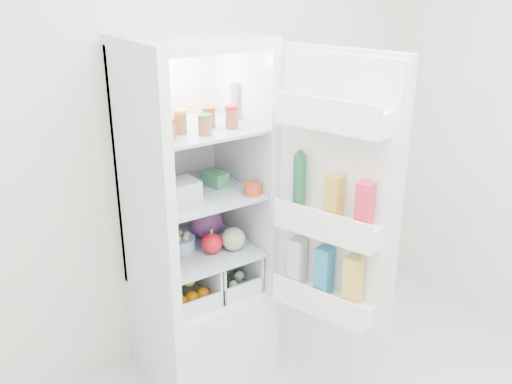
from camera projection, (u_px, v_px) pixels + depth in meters
room_walls at (428, 134)px, 1.81m from camera, size 3.02×3.02×2.61m
refrigerator at (195, 256)px, 3.00m from camera, size 0.60×0.60×1.80m
shelf_low at (200, 248)px, 2.92m from camera, size 0.49×0.53×0.01m
shelf_mid at (198, 192)px, 2.81m from camera, size 0.49×0.53×0.02m
shelf_top at (195, 127)px, 2.69m from camera, size 0.49×0.53×0.02m
crisper_left at (180, 277)px, 2.91m from camera, size 0.23×0.46×0.22m
crisper_right at (221, 264)px, 3.04m from camera, size 0.23×0.46×0.22m
condiment_jars at (199, 123)px, 2.56m from camera, size 0.38×0.16×0.08m
squeeze_bottle at (232, 101)px, 2.77m from camera, size 0.06×0.06×0.18m
tub_white at (182, 189)px, 2.70m from camera, size 0.15×0.15×0.09m
tin_red at (252, 189)px, 2.75m from camera, size 0.10×0.10×0.06m
tub_green at (215, 179)px, 2.86m from camera, size 0.12×0.14×0.07m
red_cabbage at (206, 222)px, 2.99m from camera, size 0.18×0.18×0.18m
bell_pepper at (212, 243)px, 2.84m from camera, size 0.11×0.11×0.11m
mushroom_bowl at (181, 244)px, 2.88m from camera, size 0.15×0.15×0.06m
salad_bag at (233, 239)px, 2.87m from camera, size 0.12×0.12×0.12m
citrus_pile at (184, 286)px, 2.86m from camera, size 0.20×0.24×0.16m
veg_pile at (222, 271)px, 3.05m from camera, size 0.16×0.30×0.10m
fridge_door at (334, 203)px, 2.57m from camera, size 0.33×0.59×1.30m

